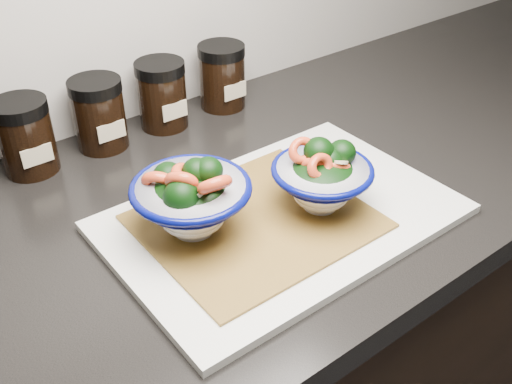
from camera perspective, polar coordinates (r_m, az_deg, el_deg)
countertop at (r=0.81m, az=-8.68°, el=-4.27°), size 3.50×0.60×0.04m
cutting_board at (r=0.80m, az=2.47°, el=-2.41°), size 0.45×0.30×0.01m
bamboo_mat at (r=0.78m, az=0.00°, el=-2.79°), size 0.28×0.24×0.00m
bowl_left at (r=0.74m, az=-6.24°, el=-0.65°), size 0.15×0.15×0.11m
bowl_right at (r=0.78m, az=6.32°, el=1.32°), size 0.13×0.13×0.10m
spice_jar_b at (r=0.94m, az=-21.11°, el=4.96°), size 0.08×0.08×0.11m
spice_jar_c at (r=0.97m, az=-14.72°, el=7.21°), size 0.08×0.08×0.11m
spice_jar_d at (r=1.01m, az=-8.94°, el=9.15°), size 0.08×0.08×0.11m
spice_jar_e at (r=1.07m, az=-3.25°, el=10.95°), size 0.08×0.08×0.11m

